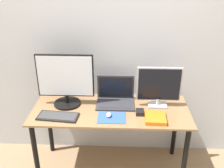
{
  "coord_description": "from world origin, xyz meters",
  "views": [
    {
      "loc": [
        0.1,
        -1.84,
        1.99
      ],
      "look_at": [
        0.01,
        0.33,
        0.97
      ],
      "focal_mm": 42.0,
      "sensor_mm": 36.0,
      "label": 1
    }
  ],
  "objects_px": {
    "monitor_right": "(159,87)",
    "laptop": "(115,97)",
    "monitor_left": "(66,81)",
    "keyboard": "(58,116)",
    "power_brick": "(140,112)",
    "book": "(155,118)",
    "mouse": "(109,115)"
  },
  "relations": [
    {
      "from": "monitor_right",
      "to": "power_brick",
      "type": "bearing_deg",
      "value": -138.36
    },
    {
      "from": "monitor_left",
      "to": "laptop",
      "type": "bearing_deg",
      "value": 5.97
    },
    {
      "from": "monitor_left",
      "to": "power_brick",
      "type": "bearing_deg",
      "value": -12.65
    },
    {
      "from": "monitor_right",
      "to": "laptop",
      "type": "bearing_deg",
      "value": 173.16
    },
    {
      "from": "keyboard",
      "to": "mouse",
      "type": "distance_m",
      "value": 0.46
    },
    {
      "from": "laptop",
      "to": "keyboard",
      "type": "relative_size",
      "value": 0.97
    },
    {
      "from": "mouse",
      "to": "power_brick",
      "type": "xyz_separation_m",
      "value": [
        0.28,
        0.06,
        -0.0
      ]
    },
    {
      "from": "book",
      "to": "power_brick",
      "type": "relative_size",
      "value": 2.33
    },
    {
      "from": "monitor_left",
      "to": "laptop",
      "type": "distance_m",
      "value": 0.51
    },
    {
      "from": "book",
      "to": "monitor_left",
      "type": "bearing_deg",
      "value": 163.5
    },
    {
      "from": "laptop",
      "to": "power_brick",
      "type": "height_order",
      "value": "laptop"
    },
    {
      "from": "monitor_left",
      "to": "mouse",
      "type": "relative_size",
      "value": 7.7
    },
    {
      "from": "keyboard",
      "to": "power_brick",
      "type": "xyz_separation_m",
      "value": [
        0.74,
        0.08,
        0.01
      ]
    },
    {
      "from": "mouse",
      "to": "monitor_left",
      "type": "bearing_deg",
      "value": 152.43
    },
    {
      "from": "monitor_right",
      "to": "power_brick",
      "type": "xyz_separation_m",
      "value": [
        -0.18,
        -0.16,
        -0.19
      ]
    },
    {
      "from": "monitor_left",
      "to": "monitor_right",
      "type": "distance_m",
      "value": 0.88
    },
    {
      "from": "monitor_right",
      "to": "book",
      "type": "distance_m",
      "value": 0.32
    },
    {
      "from": "mouse",
      "to": "power_brick",
      "type": "relative_size",
      "value": 0.78
    },
    {
      "from": "laptop",
      "to": "book",
      "type": "xyz_separation_m",
      "value": [
        0.36,
        -0.3,
        -0.05
      ]
    },
    {
      "from": "monitor_right",
      "to": "book",
      "type": "relative_size",
      "value": 1.99
    },
    {
      "from": "mouse",
      "to": "book",
      "type": "height_order",
      "value": "mouse"
    },
    {
      "from": "monitor_left",
      "to": "book",
      "type": "height_order",
      "value": "monitor_left"
    },
    {
      "from": "laptop",
      "to": "power_brick",
      "type": "bearing_deg",
      "value": -41.77
    },
    {
      "from": "keyboard",
      "to": "book",
      "type": "xyz_separation_m",
      "value": [
        0.87,
        -0.0,
        0.01
      ]
    },
    {
      "from": "mouse",
      "to": "book",
      "type": "distance_m",
      "value": 0.42
    },
    {
      "from": "monitor_right",
      "to": "keyboard",
      "type": "relative_size",
      "value": 1.1
    },
    {
      "from": "monitor_left",
      "to": "keyboard",
      "type": "xyz_separation_m",
      "value": [
        -0.04,
        -0.24,
        -0.24
      ]
    },
    {
      "from": "keyboard",
      "to": "power_brick",
      "type": "bearing_deg",
      "value": 6.49
    },
    {
      "from": "monitor_left",
      "to": "mouse",
      "type": "height_order",
      "value": "monitor_left"
    },
    {
      "from": "laptop",
      "to": "mouse",
      "type": "bearing_deg",
      "value": -100.89
    },
    {
      "from": "power_brick",
      "to": "book",
      "type": "bearing_deg",
      "value": -34.22
    },
    {
      "from": "monitor_left",
      "to": "monitor_right",
      "type": "xyz_separation_m",
      "value": [
        0.88,
        0.0,
        -0.04
      ]
    }
  ]
}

